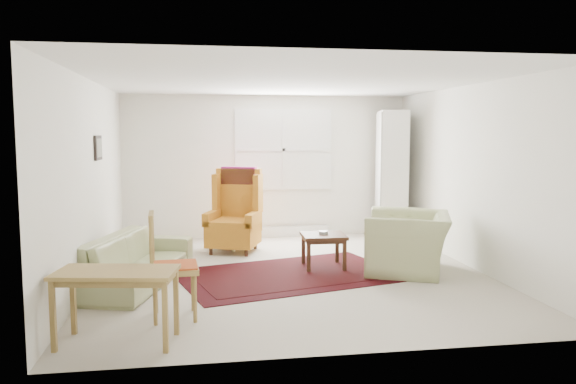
{
  "coord_description": "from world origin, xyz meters",
  "views": [
    {
      "loc": [
        -1.17,
        -7.13,
        1.84
      ],
      "look_at": [
        0.0,
        0.3,
        1.05
      ],
      "focal_mm": 35.0,
      "sensor_mm": 36.0,
      "label": 1
    }
  ],
  "objects": [
    {
      "name": "sofa",
      "position": [
        -1.96,
        -0.21,
        0.42
      ],
      "size": [
        1.35,
        2.21,
        0.83
      ],
      "primitive_type": "imported",
      "rotation": [
        0.0,
        0.0,
        1.29
      ],
      "color": "#999F6A",
      "rests_on": "ground"
    },
    {
      "name": "cabinet",
      "position": [
        2.1,
        2.12,
        1.11
      ],
      "size": [
        0.64,
        0.97,
        2.22
      ],
      "primitive_type": null,
      "rotation": [
        0.0,
        0.0,
        -0.21
      ],
      "color": "white",
      "rests_on": "ground"
    },
    {
      "name": "desk_chair",
      "position": [
        -1.44,
        -1.56,
        0.53
      ],
      "size": [
        0.49,
        0.49,
        1.07
      ],
      "primitive_type": null,
      "rotation": [
        0.0,
        0.0,
        1.63
      ],
      "color": "olive",
      "rests_on": "ground"
    },
    {
      "name": "stool",
      "position": [
        -0.61,
        1.6,
        0.23
      ],
      "size": [
        0.36,
        0.36,
        0.47
      ],
      "primitive_type": null,
      "rotation": [
        0.0,
        0.0,
        -0.02
      ],
      "color": "white",
      "rests_on": "ground"
    },
    {
      "name": "armchair",
      "position": [
        1.56,
        -0.11,
        0.47
      ],
      "size": [
        1.44,
        1.52,
        0.94
      ],
      "primitive_type": "imported",
      "rotation": [
        0.0,
        0.0,
        -1.96
      ],
      "color": "#999F6A",
      "rests_on": "ground"
    },
    {
      "name": "room",
      "position": [
        0.02,
        0.21,
        1.26
      ],
      "size": [
        5.04,
        5.54,
        2.51
      ],
      "color": "#BDB3A2",
      "rests_on": "ground"
    },
    {
      "name": "desk",
      "position": [
        -1.91,
        -2.18,
        0.33
      ],
      "size": [
        1.1,
        0.68,
        0.65
      ],
      "primitive_type": null,
      "rotation": [
        0.0,
        0.0,
        -0.17
      ],
      "color": "olive",
      "rests_on": "ground"
    },
    {
      "name": "wingback_chair",
      "position": [
        -0.67,
        1.49,
        0.66
      ],
      "size": [
        0.98,
        1.01,
        1.31
      ],
      "primitive_type": null,
      "rotation": [
        0.0,
        0.0,
        -0.35
      ],
      "color": "#BD751D",
      "rests_on": "ground"
    },
    {
      "name": "coffee_table",
      "position": [
        0.48,
        0.26,
        0.24
      ],
      "size": [
        0.6,
        0.6,
        0.47
      ],
      "primitive_type": null,
      "rotation": [
        0.0,
        0.0,
        -0.04
      ],
      "color": "#3E2113",
      "rests_on": "ground"
    },
    {
      "name": "rug",
      "position": [
        -0.04,
        -0.07,
        0.01
      ],
      "size": [
        3.18,
        2.48,
        0.03
      ],
      "primitive_type": null,
      "rotation": [
        0.0,
        0.0,
        0.27
      ],
      "color": "black",
      "rests_on": "ground"
    }
  ]
}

